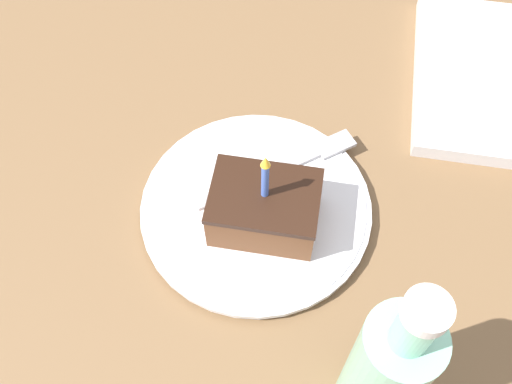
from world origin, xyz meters
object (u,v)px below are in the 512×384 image
at_px(cake_slice, 264,208).
at_px(plate, 256,208).
at_px(bottle, 386,370).
at_px(marble_board, 494,78).
at_px(fork, 288,166).

bearing_deg(cake_slice, plate, -146.06).
xyz_separation_m(bottle, marble_board, (-0.42, 0.13, -0.09)).
xyz_separation_m(plate, marble_board, (-0.24, 0.27, 0.00)).
relative_size(plate, cake_slice, 2.11).
height_order(bottle, marble_board, bottle).
height_order(cake_slice, marble_board, cake_slice).
distance_m(plate, cake_slice, 0.04).
relative_size(cake_slice, fork, 0.71).
xyz_separation_m(fork, marble_board, (-0.18, 0.24, -0.01)).
bearing_deg(plate, marble_board, 131.74).
relative_size(plate, marble_board, 0.97).
xyz_separation_m(fork, bottle, (0.23, 0.11, 0.08)).
relative_size(cake_slice, bottle, 0.50).
relative_size(fork, marble_board, 0.65).
height_order(cake_slice, fork, cake_slice).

